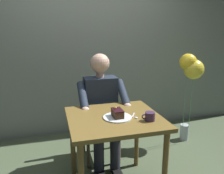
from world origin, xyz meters
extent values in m
cube|color=gray|center=(0.00, -1.46, 1.50)|extent=(6.40, 0.12, 3.00)
cube|color=brown|center=(0.00, 0.00, 0.74)|extent=(0.83, 0.76, 0.04)
cylinder|color=brown|center=(-0.35, 0.32, 0.37)|extent=(0.05, 0.05, 0.74)
cylinder|color=brown|center=(-0.35, -0.32, 0.37)|extent=(0.05, 0.05, 0.74)
cylinder|color=brown|center=(0.35, -0.32, 0.37)|extent=(0.05, 0.05, 0.74)
cube|color=brown|center=(0.00, -0.60, 0.42)|extent=(0.42, 0.42, 0.04)
cube|color=brown|center=(0.00, -0.79, 0.67)|extent=(0.38, 0.04, 0.45)
cylinder|color=brown|center=(-0.18, -0.42, 0.21)|extent=(0.04, 0.04, 0.42)
cylinder|color=brown|center=(0.18, -0.42, 0.21)|extent=(0.04, 0.04, 0.42)
cylinder|color=brown|center=(-0.18, -0.78, 0.21)|extent=(0.04, 0.04, 0.42)
cylinder|color=brown|center=(0.18, -0.78, 0.21)|extent=(0.04, 0.04, 0.42)
cube|color=#212B3A|center=(0.00, -0.58, 0.72)|extent=(0.36, 0.22, 0.56)
sphere|color=#D1A58B|center=(0.00, -0.58, 1.16)|extent=(0.21, 0.21, 0.21)
cylinder|color=#D1A58B|center=(0.00, -0.58, 1.03)|extent=(0.09, 0.09, 0.06)
cylinder|color=#212B3A|center=(-0.22, -0.44, 0.84)|extent=(0.08, 0.33, 0.26)
sphere|color=#D1A58B|center=(-0.22, -0.28, 0.73)|extent=(0.09, 0.09, 0.09)
cylinder|color=#212B3A|center=(0.22, -0.44, 0.84)|extent=(0.08, 0.33, 0.26)
sphere|color=#D1A58B|center=(0.22, -0.28, 0.73)|extent=(0.09, 0.09, 0.09)
cylinder|color=#262632|center=(-0.09, -0.46, 0.42)|extent=(0.13, 0.38, 0.14)
cylinder|color=#262632|center=(0.09, -0.46, 0.42)|extent=(0.13, 0.38, 0.14)
cylinder|color=#262632|center=(-0.09, -0.28, 0.20)|extent=(0.11, 0.11, 0.40)
cube|color=black|center=(-0.09, -0.22, 0.03)|extent=(0.09, 0.22, 0.05)
cylinder|color=#262632|center=(0.09, -0.28, 0.20)|extent=(0.11, 0.11, 0.40)
cylinder|color=white|center=(-0.02, 0.03, 0.76)|extent=(0.25, 0.25, 0.01)
cube|color=#3D2614|center=(-0.02, 0.03, 0.79)|extent=(0.08, 0.13, 0.06)
cube|color=black|center=(-0.02, 0.03, 0.83)|extent=(0.09, 0.14, 0.01)
sphere|color=gold|center=(-0.01, 0.01, 0.84)|extent=(0.02, 0.02, 0.02)
cylinder|color=#3B2745|center=(-0.27, 0.17, 0.79)|extent=(0.09, 0.09, 0.08)
torus|color=#3B2745|center=(-0.21, 0.17, 0.79)|extent=(0.05, 0.01, 0.05)
cylinder|color=black|center=(-0.27, 0.17, 0.82)|extent=(0.07, 0.07, 0.01)
cube|color=silver|center=(-0.18, 0.02, 0.76)|extent=(0.06, 0.10, 0.01)
ellipsoid|color=silver|center=(-0.18, 0.09, 0.76)|extent=(0.03, 0.04, 0.01)
cylinder|color=#B2C1C6|center=(-1.24, -0.74, 0.11)|extent=(0.12, 0.12, 0.22)
sphere|color=yellow|center=(-1.25, -0.65, 1.02)|extent=(0.26, 0.26, 0.26)
cylinder|color=#4C9956|center=(-1.25, -0.65, 0.56)|extent=(0.01, 0.01, 0.67)
sphere|color=yellow|center=(-1.18, -0.69, 1.11)|extent=(0.22, 0.22, 0.22)
cylinder|color=#4C9956|center=(-1.18, -0.69, 0.61)|extent=(0.01, 0.01, 0.78)
camera|label=1|loc=(0.53, 1.83, 1.51)|focal=36.27mm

